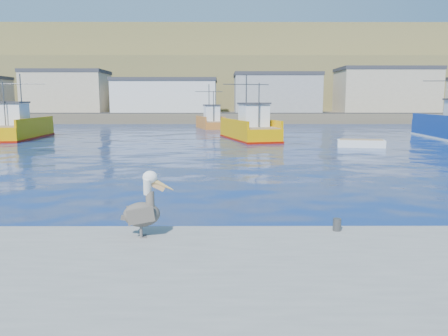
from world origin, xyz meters
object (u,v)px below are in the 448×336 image
at_px(trawler_yellow_a, 18,128).
at_px(pelican, 144,209).
at_px(boat_orange, 211,121).
at_px(skiff_mid, 361,144).
at_px(trawler_yellow_b, 250,130).

relative_size(trawler_yellow_a, pelican, 6.92).
bearing_deg(pelican, boat_orange, 89.75).
xyz_separation_m(skiff_mid, pelican, (-12.82, -24.69, 0.91)).
distance_m(trawler_yellow_a, boat_orange, 24.65).
xyz_separation_m(trawler_yellow_a, trawler_yellow_b, (22.61, -1.31, -0.04)).
bearing_deg(trawler_yellow_a, pelican, -61.19).
xyz_separation_m(trawler_yellow_b, skiff_mid, (8.40, -7.08, -0.70)).
relative_size(boat_orange, pelican, 4.94).
distance_m(trawler_yellow_a, skiff_mid, 32.13).
bearing_deg(pelican, trawler_yellow_b, 82.07).
xyz_separation_m(boat_orange, skiff_mid, (12.60, -24.78, -0.73)).
relative_size(trawler_yellow_a, boat_orange, 1.40).
bearing_deg(skiff_mid, trawler_yellow_a, 164.87).
bearing_deg(boat_orange, trawler_yellow_a, -138.32).
bearing_deg(trawler_yellow_b, boat_orange, 103.36).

